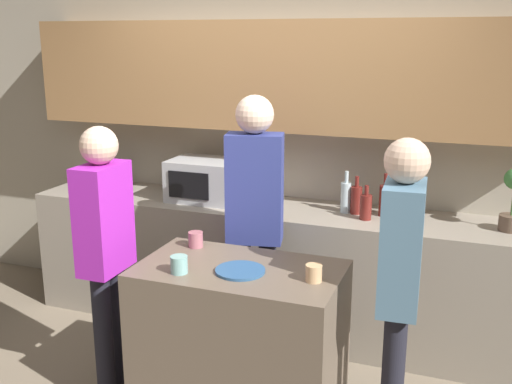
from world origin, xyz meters
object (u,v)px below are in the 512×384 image
object	(u,v)px
toaster	(107,178)
cup_0	(196,240)
bottle_0	(346,197)
plate_on_island	(240,271)
person_left	(400,273)
person_right	(255,209)
bottle_2	(366,207)
bottle_4	(398,201)
bottle_3	(385,200)
cup_1	(179,265)
person_center	(105,241)
microwave	(206,180)
bottle_1	(356,199)

from	to	relation	value
toaster	cup_0	xyz separation A→B (m)	(1.22, -0.92, -0.06)
cup_0	bottle_0	bearing A→B (deg)	55.44
bottle_0	plate_on_island	distance (m)	1.27
person_left	person_right	xyz separation A→B (m)	(-0.95, 0.52, 0.08)
bottle_2	person_left	xyz separation A→B (m)	(0.35, -1.00, -0.04)
bottle_0	bottle_4	bearing A→B (deg)	2.63
bottle_2	bottle_3	xyz separation A→B (m)	(0.10, 0.13, 0.02)
cup_1	person_center	world-z (taller)	person_center
bottle_0	bottle_3	world-z (taller)	bottle_3
toaster	microwave	bearing A→B (deg)	-0.10
bottle_1	plate_on_island	world-z (taller)	bottle_1
bottle_4	cup_0	size ratio (longest dim) A/B	3.13
person_left	microwave	bearing A→B (deg)	51.22
plate_on_island	bottle_3	bearing A→B (deg)	66.26
bottle_4	plate_on_island	bearing A→B (deg)	-116.77
cup_1	bottle_2	bearing A→B (deg)	59.28
microwave	plate_on_island	size ratio (longest dim) A/B	2.00
microwave	bottle_2	bearing A→B (deg)	-3.73
bottle_1	person_left	size ratio (longest dim) A/B	0.16
cup_0	person_center	xyz separation A→B (m)	(-0.46, -0.22, 0.00)
bottle_0	cup_1	xyz separation A→B (m)	(-0.57, -1.35, -0.08)
toaster	person_left	xyz separation A→B (m)	(2.40, -1.08, -0.04)
person_center	bottle_0	bearing A→B (deg)	135.58
microwave	person_right	size ratio (longest dim) A/B	0.30
microwave	bottle_0	xyz separation A→B (m)	(1.03, 0.04, -0.04)
bottle_0	plate_on_island	bearing A→B (deg)	-102.94
person_left	bottle_0	bearing A→B (deg)	20.71
cup_1	person_left	distance (m)	1.11
bottle_3	bottle_4	distance (m)	0.08
bottle_3	person_left	bearing A→B (deg)	-77.52
bottle_3	person_left	xyz separation A→B (m)	(0.25, -1.12, -0.06)
bottle_4	person_center	distance (m)	1.90
cup_1	person_right	bearing A→B (deg)	80.27
toaster	person_left	world-z (taller)	person_left
microwave	person_center	bearing A→B (deg)	-95.14
bottle_1	cup_0	size ratio (longest dim) A/B	2.90
bottle_4	cup_1	world-z (taller)	bottle_4
toaster	bottle_3	xyz separation A→B (m)	(2.15, 0.05, 0.02)
microwave	toaster	size ratio (longest dim) A/B	2.00
cup_1	person_center	size ratio (longest dim) A/B	0.06
microwave	person_left	bearing A→B (deg)	-34.94
bottle_1	bottle_2	distance (m)	0.14
bottle_1	cup_1	bearing A→B (deg)	-115.64
person_right	plate_on_island	bearing A→B (deg)	91.25
bottle_4	person_left	bearing A→B (deg)	-81.71
toaster	person_center	size ratio (longest dim) A/B	0.16
microwave	bottle_1	world-z (taller)	microwave
person_left	person_right	size ratio (longest dim) A/B	0.93
cup_1	person_left	world-z (taller)	person_left
bottle_0	person_center	distance (m)	1.64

